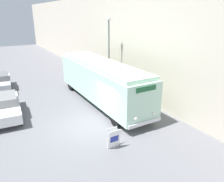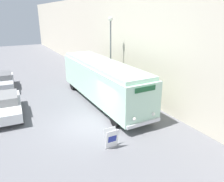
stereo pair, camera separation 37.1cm
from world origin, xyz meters
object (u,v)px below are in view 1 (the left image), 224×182
Objects in this scene: sign_board at (113,139)px; streetlamp at (109,44)px; vintage_bus at (101,80)px; parked_car_near at (4,106)px.

streetlamp is at bearing 61.91° from sign_board.
vintage_bus is 6.34m from sign_board.
streetlamp is 1.33× the size of parked_car_near.
parked_car_near is at bearing 123.54° from sign_board.
parked_car_near is (-6.74, 0.88, -1.01)m from vintage_bus.
sign_board is (-2.34, -5.76, -1.26)m from vintage_bus.
parked_car_near is (-4.40, 6.63, 0.25)m from sign_board.
parked_car_near is (-8.50, -1.05, -3.32)m from streetlamp.
sign_board is at bearing -118.09° from streetlamp.
vintage_bus is 2.28× the size of parked_car_near.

